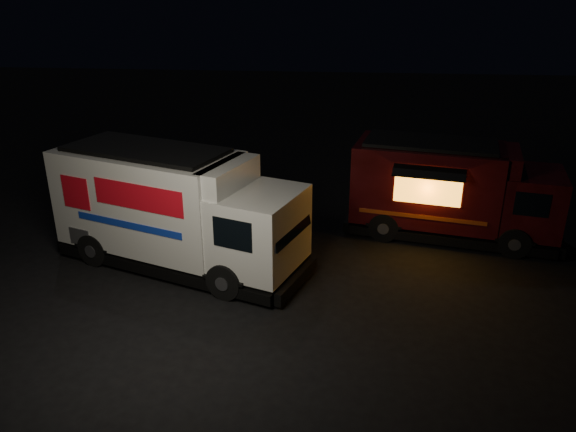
# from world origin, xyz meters

# --- Properties ---
(ground) EXTENTS (80.00, 80.00, 0.00)m
(ground) POSITION_xyz_m (0.00, 0.00, 0.00)
(ground) COLOR black
(ground) RESTS_ON ground
(white_truck) EXTENTS (7.97, 4.95, 3.42)m
(white_truck) POSITION_xyz_m (-2.96, 1.03, 1.71)
(white_truck) COLOR silver
(white_truck) RESTS_ON ground
(red_truck) EXTENTS (7.03, 3.76, 3.11)m
(red_truck) POSITION_xyz_m (5.19, 3.89, 1.55)
(red_truck) COLOR #3E0B0E
(red_truck) RESTS_ON ground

